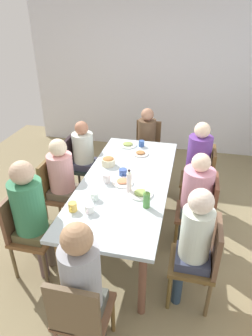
{
  "coord_description": "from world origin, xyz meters",
  "views": [
    {
      "loc": [
        2.69,
        0.62,
        2.46
      ],
      "look_at": [
        0.0,
        0.0,
        0.92
      ],
      "focal_mm": 31.44,
      "sensor_mm": 36.0,
      "label": 1
    }
  ],
  "objects_px": {
    "person_6": "(197,160)",
    "plate_3": "(128,145)",
    "chair_2": "(202,210)",
    "cup_4": "(107,178)",
    "person_2": "(196,193)",
    "chair_4": "(202,259)",
    "person_0": "(82,281)",
    "chair_0": "(80,315)",
    "cup_3": "(73,207)",
    "chair_3": "(57,190)",
    "plate_2": "(141,193)",
    "cup_0": "(95,196)",
    "person_3": "(62,177)",
    "person_7": "(84,153)",
    "bottle_0": "(147,199)",
    "cup_5": "(89,209)",
    "person_4": "(194,239)",
    "cup_2": "(141,144)",
    "cup_1": "(123,172)",
    "plate_0": "(140,153)",
    "person_1": "(30,210)",
    "bowl_0": "(108,161)",
    "chair_1": "(26,230)",
    "chair_7": "(79,163)",
    "dining_table": "(126,186)",
    "chair_6": "(202,176)",
    "person_5": "(146,139)"
  },
  "relations": [
    {
      "from": "chair_1",
      "to": "chair_7",
      "type": "relative_size",
      "value": 1.0
    },
    {
      "from": "person_0",
      "to": "plate_3",
      "type": "distance_m",
      "value": 2.27
    },
    {
      "from": "person_6",
      "to": "chair_7",
      "type": "bearing_deg",
      "value": -90.0
    },
    {
      "from": "chair_2",
      "to": "chair_7",
      "type": "bearing_deg",
      "value": -113.07
    },
    {
      "from": "dining_table",
      "to": "chair_0",
      "type": "height_order",
      "value": "chair_0"
    },
    {
      "from": "person_2",
      "to": "cup_4",
      "type": "height_order",
      "value": "person_2"
    },
    {
      "from": "bottle_0",
      "to": "cup_5",
      "type": "bearing_deg",
      "value": -68.55
    },
    {
      "from": "cup_5",
      "to": "plate_2",
      "type": "bearing_deg",
      "value": 133.3
    },
    {
      "from": "person_2",
      "to": "person_3",
      "type": "height_order",
      "value": "person_3"
    },
    {
      "from": "person_2",
      "to": "plate_2",
      "type": "bearing_deg",
      "value": -65.96
    },
    {
      "from": "plate_2",
      "to": "cup_4",
      "type": "xyz_separation_m",
      "value": [
        -0.15,
        -0.41,
        0.03
      ]
    },
    {
      "from": "cup_2",
      "to": "chair_0",
      "type": "bearing_deg",
      "value": -0.15
    },
    {
      "from": "person_2",
      "to": "cup_2",
      "type": "height_order",
      "value": "person_2"
    },
    {
      "from": "person_2",
      "to": "chair_6",
      "type": "bearing_deg",
      "value": 172.92
    },
    {
      "from": "plate_0",
      "to": "bottle_0",
      "type": "distance_m",
      "value": 1.13
    },
    {
      "from": "chair_7",
      "to": "person_6",
      "type": "bearing_deg",
      "value": 90.0
    },
    {
      "from": "person_4",
      "to": "plate_0",
      "type": "relative_size",
      "value": 5.94
    },
    {
      "from": "cup_4",
      "to": "person_4",
      "type": "bearing_deg",
      "value": 56.5
    },
    {
      "from": "dining_table",
      "to": "person_1",
      "type": "height_order",
      "value": "person_1"
    },
    {
      "from": "chair_1",
      "to": "plate_3",
      "type": "distance_m",
      "value": 1.76
    },
    {
      "from": "person_6",
      "to": "plate_3",
      "type": "height_order",
      "value": "person_6"
    },
    {
      "from": "person_2",
      "to": "chair_4",
      "type": "relative_size",
      "value": 1.31
    },
    {
      "from": "person_0",
      "to": "plate_2",
      "type": "distance_m",
      "value": 1.15
    },
    {
      "from": "chair_6",
      "to": "person_6",
      "type": "distance_m",
      "value": 0.25
    },
    {
      "from": "chair_2",
      "to": "chair_4",
      "type": "distance_m",
      "value": 0.73
    },
    {
      "from": "chair_0",
      "to": "cup_2",
      "type": "bearing_deg",
      "value": 179.85
    },
    {
      "from": "person_7",
      "to": "cup_3",
      "type": "xyz_separation_m",
      "value": [
        1.38,
        0.4,
        0.14
      ]
    },
    {
      "from": "chair_4",
      "to": "person_5",
      "type": "bearing_deg",
      "value": -157.92
    },
    {
      "from": "person_2",
      "to": "cup_4",
      "type": "bearing_deg",
      "value": -84.39
    },
    {
      "from": "person_2",
      "to": "person_5",
      "type": "relative_size",
      "value": 1.02
    },
    {
      "from": "chair_3",
      "to": "cup_4",
      "type": "bearing_deg",
      "value": 81.87
    },
    {
      "from": "person_4",
      "to": "chair_7",
      "type": "height_order",
      "value": "person_4"
    },
    {
      "from": "person_4",
      "to": "cup_2",
      "type": "distance_m",
      "value": 1.79
    },
    {
      "from": "person_4",
      "to": "bottle_0",
      "type": "relative_size",
      "value": 6.23
    },
    {
      "from": "chair_1",
      "to": "person_1",
      "type": "height_order",
      "value": "person_1"
    },
    {
      "from": "chair_2",
      "to": "person_2",
      "type": "height_order",
      "value": "person_2"
    },
    {
      "from": "bowl_0",
      "to": "person_2",
      "type": "bearing_deg",
      "value": 74.73
    },
    {
      "from": "chair_3",
      "to": "plate_2",
      "type": "relative_size",
      "value": 3.65
    },
    {
      "from": "plate_3",
      "to": "person_7",
      "type": "bearing_deg",
      "value": -74.84
    },
    {
      "from": "dining_table",
      "to": "cup_0",
      "type": "bearing_deg",
      "value": -27.0
    },
    {
      "from": "plate_2",
      "to": "person_5",
      "type": "bearing_deg",
      "value": -172.57
    },
    {
      "from": "cup_0",
      "to": "bottle_0",
      "type": "relative_size",
      "value": 0.58
    },
    {
      "from": "person_7",
      "to": "chair_2",
      "type": "bearing_deg",
      "value": 65.75
    },
    {
      "from": "chair_2",
      "to": "cup_4",
      "type": "height_order",
      "value": "chair_2"
    },
    {
      "from": "plate_2",
      "to": "bottle_0",
      "type": "distance_m",
      "value": 0.23
    },
    {
      "from": "chair_2",
      "to": "plate_3",
      "type": "height_order",
      "value": "chair_2"
    },
    {
      "from": "chair_0",
      "to": "cup_0",
      "type": "height_order",
      "value": "chair_0"
    },
    {
      "from": "cup_1",
      "to": "cup_3",
      "type": "xyz_separation_m",
      "value": [
        0.74,
        -0.3,
        0.01
      ]
    },
    {
      "from": "person_1",
      "to": "bowl_0",
      "type": "xyz_separation_m",
      "value": [
        -1.01,
        0.48,
        0.06
      ]
    },
    {
      "from": "chair_0",
      "to": "cup_3",
      "type": "height_order",
      "value": "chair_0"
    }
  ]
}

